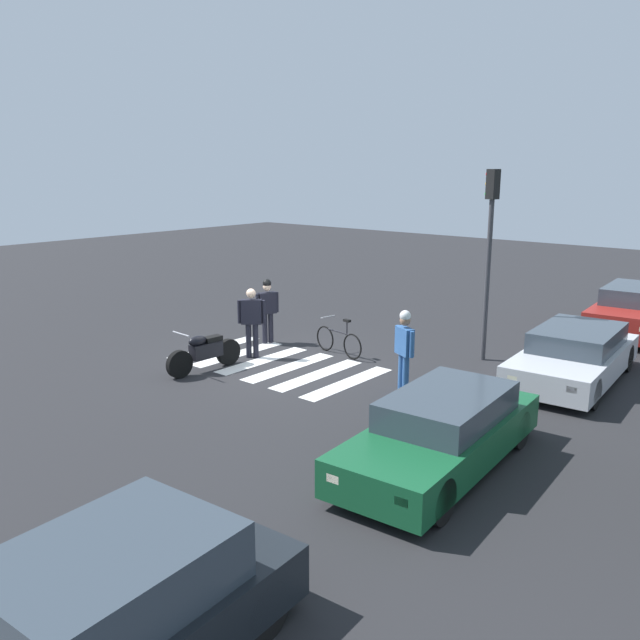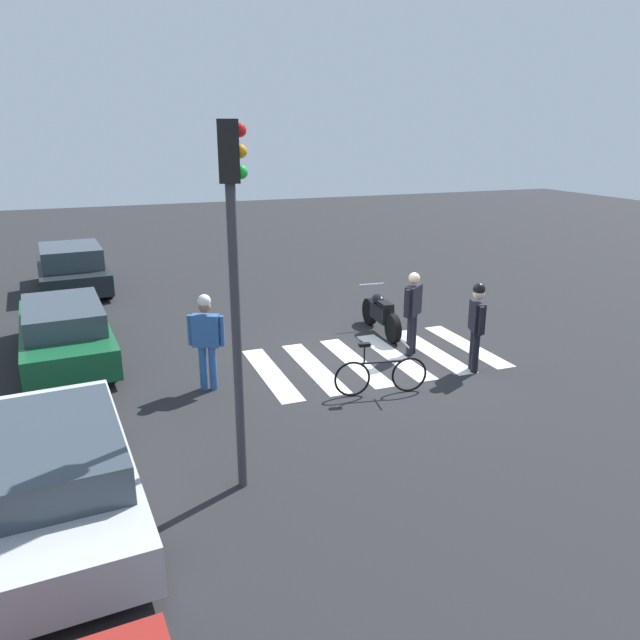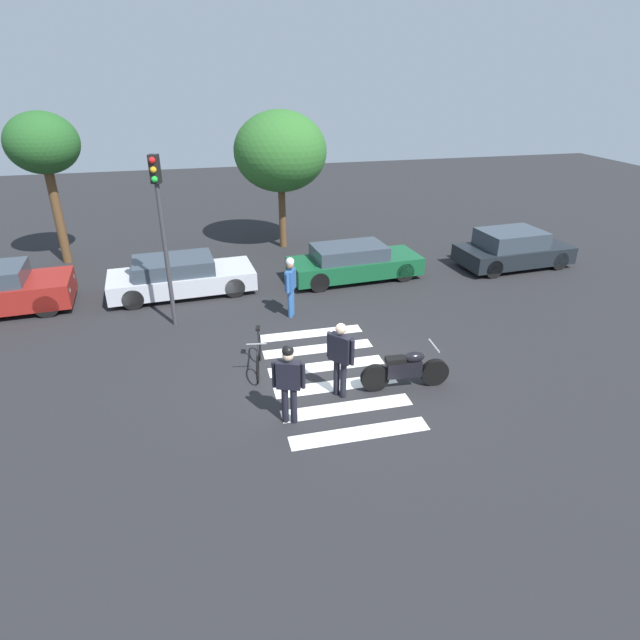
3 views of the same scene
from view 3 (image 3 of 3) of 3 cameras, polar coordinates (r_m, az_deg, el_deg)
ground_plane at (r=12.53m, az=1.22°, el=-6.05°), size 60.00×60.00×0.00m
police_motorcycle at (r=12.01m, az=9.22°, el=-5.37°), size 2.06×0.62×1.04m
leaning_bicycle at (r=12.67m, az=-6.69°, el=-3.91°), size 0.47×1.70×0.99m
officer_on_foot at (r=11.31m, az=2.23°, el=-3.81°), size 0.48×0.56×1.77m
officer_by_motorcycle at (r=10.48m, az=-3.42°, el=-6.39°), size 0.64×0.35×1.78m
pedestrian_bystander at (r=15.09m, az=-3.22°, el=4.07°), size 0.40×0.61×1.80m
crosswalk_stripes at (r=12.53m, az=1.22°, el=-6.03°), size 2.85×4.95×0.01m
car_silver_sedan at (r=17.40m, az=-14.94°, el=4.61°), size 4.63×2.15×1.20m
car_green_compact at (r=18.06m, az=3.65°, el=6.25°), size 4.58×1.98×1.22m
car_black_suv at (r=20.46m, az=20.17°, el=7.20°), size 4.17×2.13×1.35m
traffic_light_pole at (r=14.45m, az=-16.87°, el=10.64°), size 0.29×0.35×4.67m
street_tree_near at (r=21.15m, az=-27.87°, el=16.43°), size 2.43×2.43×5.32m
street_tree_mid at (r=20.93m, az=-4.32°, el=17.75°), size 3.52×3.52×5.23m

